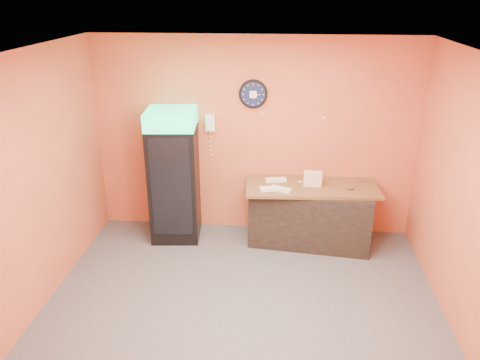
# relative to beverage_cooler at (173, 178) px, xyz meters

# --- Properties ---
(floor) EXTENTS (4.50, 4.50, 0.00)m
(floor) POSITION_rel_beverage_cooler_xyz_m (1.09, -1.61, -0.91)
(floor) COLOR #47474C
(floor) RESTS_ON ground
(back_wall) EXTENTS (4.50, 0.02, 2.80)m
(back_wall) POSITION_rel_beverage_cooler_xyz_m (1.09, 0.39, 0.49)
(back_wall) COLOR #E1633F
(back_wall) RESTS_ON floor
(left_wall) EXTENTS (0.02, 4.00, 2.80)m
(left_wall) POSITION_rel_beverage_cooler_xyz_m (-1.16, -1.61, 0.49)
(left_wall) COLOR #E1633F
(left_wall) RESTS_ON floor
(right_wall) EXTENTS (0.02, 4.00, 2.80)m
(right_wall) POSITION_rel_beverage_cooler_xyz_m (3.34, -1.61, 0.49)
(right_wall) COLOR #E1633F
(right_wall) RESTS_ON floor
(ceiling) EXTENTS (4.50, 4.00, 0.02)m
(ceiling) POSITION_rel_beverage_cooler_xyz_m (1.09, -1.61, 1.89)
(ceiling) COLOR white
(ceiling) RESTS_ON back_wall
(beverage_cooler) EXTENTS (0.71, 0.72, 1.86)m
(beverage_cooler) POSITION_rel_beverage_cooler_xyz_m (0.00, 0.00, 0.00)
(beverage_cooler) COLOR black
(beverage_cooler) RESTS_ON floor
(prep_counter) EXTENTS (1.70, 0.90, 0.82)m
(prep_counter) POSITION_rel_beverage_cooler_xyz_m (1.91, 0.03, -0.50)
(prep_counter) COLOR black
(prep_counter) RESTS_ON floor
(wall_clock) EXTENTS (0.39, 0.06, 0.39)m
(wall_clock) POSITION_rel_beverage_cooler_xyz_m (1.07, 0.36, 1.12)
(wall_clock) COLOR black
(wall_clock) RESTS_ON back_wall
(wall_phone) EXTENTS (0.13, 0.11, 0.24)m
(wall_phone) POSITION_rel_beverage_cooler_xyz_m (0.48, 0.34, 0.71)
(wall_phone) COLOR white
(wall_phone) RESTS_ON back_wall
(butcher_paper) EXTENTS (1.83, 0.84, 0.04)m
(butcher_paper) POSITION_rel_beverage_cooler_xyz_m (1.91, 0.03, -0.07)
(butcher_paper) COLOR brown
(butcher_paper) RESTS_ON prep_counter
(sub_roll_stack) EXTENTS (0.25, 0.10, 0.21)m
(sub_roll_stack) POSITION_rel_beverage_cooler_xyz_m (1.92, 0.02, 0.05)
(sub_roll_stack) COLOR beige
(sub_roll_stack) RESTS_ON butcher_paper
(wrapped_sandwich_left) EXTENTS (0.30, 0.17, 0.04)m
(wrapped_sandwich_left) POSITION_rel_beverage_cooler_xyz_m (1.35, -0.17, -0.03)
(wrapped_sandwich_left) COLOR silver
(wrapped_sandwich_left) RESTS_ON butcher_paper
(wrapped_sandwich_mid) EXTENTS (0.30, 0.22, 0.04)m
(wrapped_sandwich_mid) POSITION_rel_beverage_cooler_xyz_m (1.49, -0.18, -0.03)
(wrapped_sandwich_mid) COLOR silver
(wrapped_sandwich_mid) RESTS_ON butcher_paper
(wrapped_sandwich_right) EXTENTS (0.30, 0.16, 0.04)m
(wrapped_sandwich_right) POSITION_rel_beverage_cooler_xyz_m (1.42, 0.14, -0.03)
(wrapped_sandwich_right) COLOR silver
(wrapped_sandwich_right) RESTS_ON butcher_paper
(kitchen_tool) EXTENTS (0.07, 0.07, 0.07)m
(kitchen_tool) POSITION_rel_beverage_cooler_xyz_m (1.89, 0.13, -0.02)
(kitchen_tool) COLOR silver
(kitchen_tool) RESTS_ON butcher_paper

